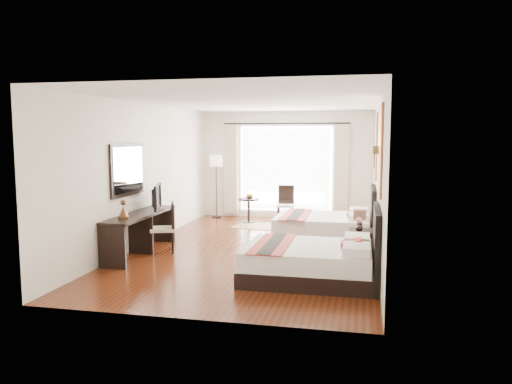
% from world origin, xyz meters
% --- Properties ---
extents(floor, '(4.50, 7.50, 0.01)m').
position_xyz_m(floor, '(0.00, 0.00, -0.01)').
color(floor, '#391A0A').
rests_on(floor, ground).
extents(ceiling, '(4.50, 7.50, 0.02)m').
position_xyz_m(ceiling, '(0.00, 0.00, 2.79)').
color(ceiling, white).
rests_on(ceiling, wall_headboard).
extents(wall_headboard, '(0.01, 7.50, 2.80)m').
position_xyz_m(wall_headboard, '(2.25, 0.00, 1.40)').
color(wall_headboard, silver).
rests_on(wall_headboard, floor).
extents(wall_desk, '(0.01, 7.50, 2.80)m').
position_xyz_m(wall_desk, '(-2.25, 0.00, 1.40)').
color(wall_desk, silver).
rests_on(wall_desk, floor).
extents(wall_window, '(4.50, 0.01, 2.80)m').
position_xyz_m(wall_window, '(0.00, 3.75, 1.40)').
color(wall_window, silver).
rests_on(wall_window, floor).
extents(wall_entry, '(4.50, 0.01, 2.80)m').
position_xyz_m(wall_entry, '(0.00, -3.75, 1.40)').
color(wall_entry, silver).
rests_on(wall_entry, floor).
extents(window_glass, '(2.40, 0.02, 2.20)m').
position_xyz_m(window_glass, '(0.00, 3.73, 1.30)').
color(window_glass, white).
rests_on(window_glass, wall_window).
extents(sheer_curtain, '(2.30, 0.02, 2.10)m').
position_xyz_m(sheer_curtain, '(0.00, 3.67, 1.30)').
color(sheer_curtain, white).
rests_on(sheer_curtain, wall_window).
extents(drape_left, '(0.35, 0.14, 2.35)m').
position_xyz_m(drape_left, '(-1.45, 3.63, 1.28)').
color(drape_left, '#C7B19A').
rests_on(drape_left, floor).
extents(drape_right, '(0.35, 0.14, 2.35)m').
position_xyz_m(drape_right, '(1.45, 3.63, 1.28)').
color(drape_right, '#C7B19A').
rests_on(drape_right, floor).
extents(art_panel_near, '(0.03, 0.50, 1.35)m').
position_xyz_m(art_panel_near, '(2.23, -1.79, 1.95)').
color(art_panel_near, maroon).
rests_on(art_panel_near, wall_headboard).
extents(art_panel_far, '(0.03, 0.50, 1.35)m').
position_xyz_m(art_panel_far, '(2.23, 1.05, 1.95)').
color(art_panel_far, maroon).
rests_on(art_panel_far, wall_headboard).
extents(wall_sconce, '(0.10, 0.14, 0.14)m').
position_xyz_m(wall_sconce, '(2.19, -0.30, 1.92)').
color(wall_sconce, '#442D18').
rests_on(wall_sconce, wall_headboard).
extents(mirror_frame, '(0.04, 1.25, 0.95)m').
position_xyz_m(mirror_frame, '(-2.22, -0.80, 1.55)').
color(mirror_frame, black).
rests_on(mirror_frame, wall_desk).
extents(mirror_glass, '(0.01, 1.12, 0.82)m').
position_xyz_m(mirror_glass, '(-2.19, -0.80, 1.55)').
color(mirror_glass, white).
rests_on(mirror_glass, mirror_frame).
extents(bed_near, '(2.00, 1.56, 1.13)m').
position_xyz_m(bed_near, '(1.30, -1.79, 0.29)').
color(bed_near, black).
rests_on(bed_near, floor).
extents(bed_far, '(2.03, 1.58, 1.14)m').
position_xyz_m(bed_far, '(1.29, 1.05, 0.30)').
color(bed_far, black).
rests_on(bed_far, floor).
extents(nightstand, '(0.43, 0.53, 0.51)m').
position_xyz_m(nightstand, '(1.98, -0.30, 0.25)').
color(nightstand, black).
rests_on(nightstand, floor).
extents(table_lamp, '(0.23, 0.23, 0.36)m').
position_xyz_m(table_lamp, '(1.95, -0.25, 0.75)').
color(table_lamp, black).
rests_on(table_lamp, nightstand).
extents(vase, '(0.13, 0.13, 0.14)m').
position_xyz_m(vase, '(1.94, -0.40, 0.57)').
color(vase, black).
rests_on(vase, nightstand).
extents(console_desk, '(0.50, 2.20, 0.76)m').
position_xyz_m(console_desk, '(-1.99, -0.80, 0.38)').
color(console_desk, black).
rests_on(console_desk, floor).
extents(television, '(0.34, 0.83, 0.48)m').
position_xyz_m(television, '(-1.97, -0.25, 1.00)').
color(television, black).
rests_on(television, console_desk).
extents(bronze_figurine, '(0.20, 0.20, 0.28)m').
position_xyz_m(bronze_figurine, '(-1.99, -1.44, 0.90)').
color(bronze_figurine, '#442D18').
rests_on(bronze_figurine, console_desk).
extents(desk_chair, '(0.57, 0.57, 0.94)m').
position_xyz_m(desk_chair, '(-1.63, -0.60, 0.29)').
color(desk_chair, '#B8AD8D').
rests_on(desk_chair, floor).
extents(floor_lamp, '(0.33, 0.33, 1.65)m').
position_xyz_m(floor_lamp, '(-1.81, 3.45, 1.40)').
color(floor_lamp, black).
rests_on(floor_lamp, floor).
extents(side_table, '(0.53, 0.53, 0.61)m').
position_xyz_m(side_table, '(-0.79, 2.82, 0.31)').
color(side_table, black).
rests_on(side_table, floor).
extents(fruit_bowl, '(0.24, 0.24, 0.05)m').
position_xyz_m(fruit_bowl, '(-0.77, 2.85, 0.64)').
color(fruit_bowl, '#402617').
rests_on(fruit_bowl, side_table).
extents(window_chair, '(0.46, 0.46, 0.92)m').
position_xyz_m(window_chair, '(0.10, 3.08, 0.28)').
color(window_chair, '#B8AD8D').
rests_on(window_chair, floor).
extents(jute_rug, '(1.41, 1.10, 0.01)m').
position_xyz_m(jute_rug, '(-0.37, 2.35, 0.01)').
color(jute_rug, tan).
rests_on(jute_rug, floor).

